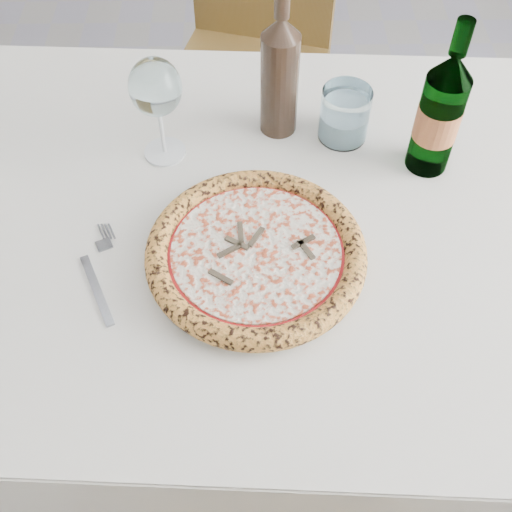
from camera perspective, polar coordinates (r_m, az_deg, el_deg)
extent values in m
cube|color=brown|center=(1.06, -0.09, 2.80)|extent=(1.47, 0.89, 0.04)
cube|color=silver|center=(1.04, -0.09, 3.61)|extent=(1.53, 0.96, 0.01)
cube|color=silver|center=(1.44, -0.35, 13.90)|extent=(1.48, 0.01, 0.22)
cube|color=brown|center=(1.80, -0.86, 15.55)|extent=(0.48, 0.48, 0.04)
cylinder|color=brown|center=(2.05, 5.10, 12.27)|extent=(0.04, 0.04, 0.43)
cylinder|color=brown|center=(1.81, 2.94, 5.67)|extent=(0.04, 0.04, 0.43)
cylinder|color=brown|center=(2.12, -4.03, 13.80)|extent=(0.04, 0.04, 0.43)
cylinder|color=brown|center=(1.88, -7.08, 7.54)|extent=(0.04, 0.04, 0.43)
cylinder|color=white|center=(0.97, 0.00, -0.46)|extent=(0.30, 0.30, 0.01)
torus|color=white|center=(0.97, 0.00, -0.29)|extent=(0.30, 0.30, 0.01)
cylinder|color=tan|center=(0.96, 0.00, 0.00)|extent=(0.32, 0.32, 0.01)
torus|color=gold|center=(0.95, 0.00, 0.29)|extent=(0.33, 0.33, 0.03)
cylinder|color=red|center=(0.95, 0.00, 0.29)|extent=(0.28, 0.28, 0.00)
cylinder|color=white|center=(0.95, 0.00, 0.40)|extent=(0.25, 0.25, 0.00)
cube|color=brown|center=(0.95, 1.95, 0.59)|extent=(0.04, 0.01, 0.00)
cube|color=brown|center=(0.98, 1.88, 2.49)|extent=(0.03, 0.04, 0.00)
cube|color=brown|center=(0.99, -0.99, 3.76)|extent=(0.02, 0.04, 0.00)
cube|color=brown|center=(0.96, -2.07, 1.32)|extent=(0.04, 0.02, 0.00)
cube|color=brown|center=(0.93, -3.19, -0.70)|extent=(0.04, 0.02, 0.00)
cube|color=brown|center=(0.90, -1.03, -3.26)|extent=(0.02, 0.04, 0.00)
cube|color=brown|center=(0.93, 1.73, -1.10)|extent=(0.03, 0.04, 0.00)
cube|color=gray|center=(0.98, -13.96, -2.90)|extent=(0.07, 0.13, 0.00)
cube|color=gray|center=(1.02, -13.36, 0.91)|extent=(0.03, 0.03, 0.00)
cylinder|color=gray|center=(1.04, -13.65, 2.04)|extent=(0.00, 0.03, 0.00)
cylinder|color=gray|center=(1.04, -13.34, 2.04)|extent=(0.00, 0.03, 0.00)
cylinder|color=gray|center=(1.04, -13.02, 2.05)|extent=(0.00, 0.03, 0.00)
cylinder|color=gray|center=(1.04, -12.71, 2.05)|extent=(0.00, 0.03, 0.00)
cylinder|color=white|center=(1.15, -8.08, 9.16)|extent=(0.07, 0.07, 0.00)
cylinder|color=white|center=(1.12, -8.38, 11.02)|extent=(0.01, 0.01, 0.10)
ellipsoid|color=white|center=(1.06, -8.96, 14.60)|extent=(0.09, 0.09, 0.10)
cylinder|color=white|center=(1.15, 7.89, 12.35)|extent=(0.09, 0.09, 0.10)
cylinder|color=white|center=(1.17, 7.76, 11.47)|extent=(0.08, 0.08, 0.05)
cylinder|color=#1F5824|center=(1.10, 15.76, 11.21)|extent=(0.07, 0.07, 0.18)
cone|color=#1F5824|center=(1.03, 17.14, 15.77)|extent=(0.07, 0.07, 0.04)
cylinder|color=#1F5824|center=(1.01, 17.85, 18.01)|extent=(0.03, 0.03, 0.06)
cylinder|color=#BE8E3D|center=(1.10, 15.83, 11.43)|extent=(0.07, 0.07, 0.06)
cylinder|color=black|center=(1.13, 2.09, 14.98)|extent=(0.07, 0.07, 0.19)
cone|color=black|center=(1.06, 2.27, 19.70)|extent=(0.07, 0.07, 0.03)
cylinder|color=black|center=(1.04, 2.35, 21.55)|extent=(0.02, 0.02, 0.05)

